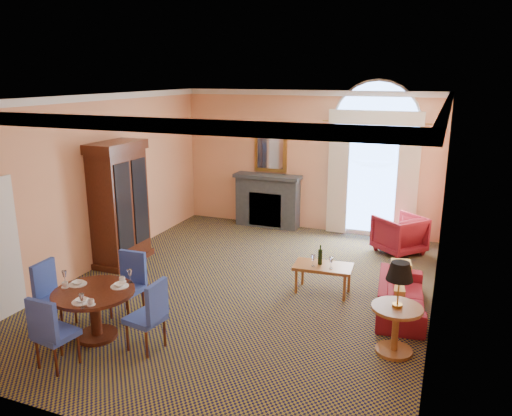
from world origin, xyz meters
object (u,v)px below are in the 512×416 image
at_px(armoire, 119,206).
at_px(armchair, 399,234).
at_px(dining_table, 94,303).
at_px(coffee_table, 323,267).
at_px(side_table, 398,299).
at_px(sofa, 401,295).

xyz_separation_m(armoire, armchair, (4.95, 2.49, -0.74)).
distance_m(dining_table, coffee_table, 3.64).
height_order(dining_table, side_table, side_table).
xyz_separation_m(armoire, coffee_table, (3.98, 0.03, -0.68)).
relative_size(coffee_table, side_table, 0.80).
distance_m(sofa, side_table, 1.37).
relative_size(dining_table, coffee_table, 1.12).
distance_m(armoire, dining_table, 3.00).
xyz_separation_m(dining_table, armchair, (3.52, 5.05, -0.12)).
xyz_separation_m(dining_table, side_table, (3.89, 1.11, 0.25)).
bearing_deg(side_table, coffee_table, 132.23).
bearing_deg(coffee_table, side_table, -51.90).
relative_size(armoire, coffee_table, 2.36).
relative_size(armchair, side_table, 0.70).
bearing_deg(sofa, dining_table, 116.07).
xyz_separation_m(sofa, coffee_table, (-1.29, 0.20, 0.19)).
distance_m(armoire, coffee_table, 4.04).
distance_m(coffee_table, side_table, 2.02).
bearing_deg(coffee_table, dining_table, -138.71).
bearing_deg(sofa, side_table, 176.47).
height_order(armoire, sofa, armoire).
bearing_deg(coffee_table, armoire, 176.25).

